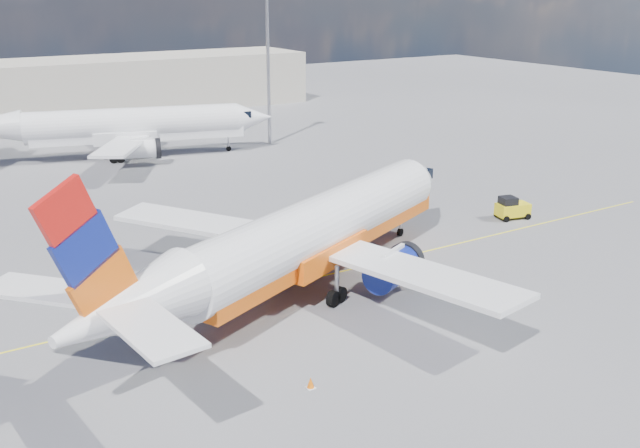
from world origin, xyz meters
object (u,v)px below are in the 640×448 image
main_jet (310,233)px  second_jet (124,126)px  gse_tug (512,208)px  traffic_cone (311,383)px

main_jet → second_jet: main_jet is taller
second_jet → gse_tug: second_jet is taller
gse_tug → traffic_cone: (-27.39, -13.61, -0.61)m
second_jet → gse_tug: (20.02, -38.34, -2.61)m
second_jet → traffic_cone: 52.56m
main_jet → gse_tug: bearing=-14.8°
main_jet → second_jet: bearing=63.8°
second_jet → gse_tug: size_ratio=12.05×
traffic_cone → second_jet: bearing=81.9°
main_jet → gse_tug: size_ratio=12.38×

